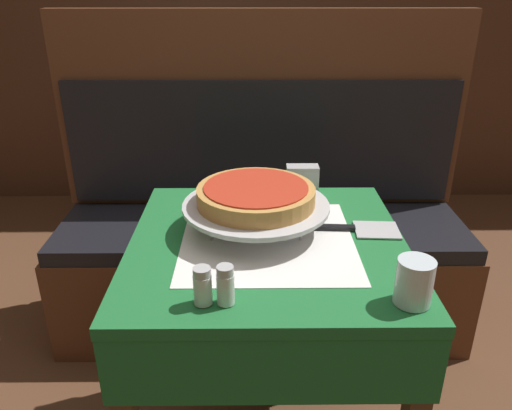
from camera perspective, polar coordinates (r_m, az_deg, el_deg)
name	(u,v)px	position (r m, az deg, el deg)	size (l,w,h in m)	color
dining_table_front	(267,280)	(1.37, 1.29, -8.54)	(0.72, 0.72, 0.77)	#1E6B33
dining_table_rear	(205,121)	(2.91, -5.86, 9.57)	(0.70, 0.70, 0.77)	#1E6B33
booth_bench	(261,245)	(2.12, 0.60, -4.58)	(1.66, 0.50, 1.29)	brown
back_wall_panel	(258,14)	(3.26, 0.22, 21.01)	(6.00, 0.04, 2.40)	#4C2D1E
pizza_pan_stand	(256,207)	(1.33, -0.01, -0.20)	(0.39, 0.39, 0.08)	#ADADB2
deep_dish_pizza	(256,195)	(1.32, -0.01, 1.16)	(0.31, 0.31, 0.05)	#C68E47
pizza_server	(352,229)	(1.38, 10.91, -2.67)	(0.29, 0.11, 0.01)	#BCBCC1
water_glass_near	(414,282)	(1.09, 17.63, -8.36)	(0.08, 0.08, 0.10)	silver
salt_shaker	(203,286)	(1.05, -6.12, -9.19)	(0.04, 0.04, 0.08)	silver
pepper_shaker	(225,285)	(1.05, -3.51, -9.14)	(0.04, 0.04, 0.09)	silver
napkin_holder	(302,179)	(1.58, 5.30, 2.93)	(0.10, 0.05, 0.09)	#B2B2B7
condiment_caddy	(221,92)	(2.90, -4.07, 12.81)	(0.12, 0.12, 0.16)	black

